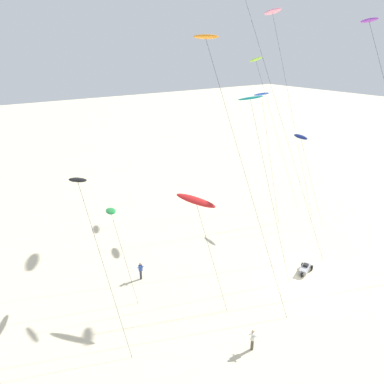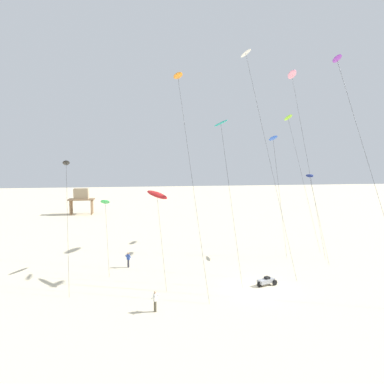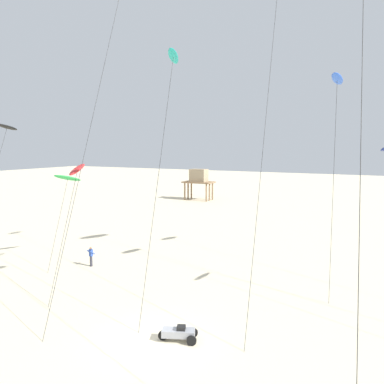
{
  "view_description": "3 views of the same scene",
  "coord_description": "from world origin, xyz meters",
  "px_view_note": "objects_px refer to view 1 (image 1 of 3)",
  "views": [
    {
      "loc": [
        -25.11,
        -18.27,
        19.96
      ],
      "look_at": [
        -4.39,
        11.02,
        6.02
      ],
      "focal_mm": 35.76,
      "sensor_mm": 36.0,
      "label": 1
    },
    {
      "loc": [
        -11.1,
        -30.58,
        11.84
      ],
      "look_at": [
        -4.48,
        9.77,
        8.18
      ],
      "focal_mm": 33.2,
      "sensor_mm": 36.0,
      "label": 2
    },
    {
      "loc": [
        11.13,
        -16.82,
        10.17
      ],
      "look_at": [
        -1.9,
        7.87,
        6.91
      ],
      "focal_mm": 37.9,
      "sensor_mm": 36.0,
      "label": 3
    }
  ],
  "objects_px": {
    "kite_red": "(196,201)",
    "kite_flyer_nearest": "(141,270)",
    "beach_buggy": "(305,268)",
    "kite_blue": "(262,96)",
    "kite_flyer_middle": "(253,339)",
    "kite_pink": "(273,13)",
    "kite_teal": "(251,102)",
    "kite_black": "(78,182)",
    "kite_navy": "(301,138)",
    "kite_green": "(111,211)",
    "kite_lime": "(256,62)",
    "kite_purple": "(371,26)",
    "kite_orange": "(207,40)"
  },
  "relations": [
    {
      "from": "kite_blue",
      "to": "kite_flyer_middle",
      "type": "bearing_deg",
      "value": -134.26
    },
    {
      "from": "kite_pink",
      "to": "kite_purple",
      "type": "xyz_separation_m",
      "value": [
        -1.19,
        -13.02,
        -1.83
      ]
    },
    {
      "from": "kite_red",
      "to": "kite_teal",
      "type": "bearing_deg",
      "value": 12.52
    },
    {
      "from": "kite_red",
      "to": "kite_flyer_nearest",
      "type": "distance_m",
      "value": 9.23
    },
    {
      "from": "kite_black",
      "to": "kite_flyer_middle",
      "type": "relative_size",
      "value": 7.15
    },
    {
      "from": "kite_purple",
      "to": "kite_black",
      "type": "distance_m",
      "value": 28.51
    },
    {
      "from": "kite_teal",
      "to": "kite_blue",
      "type": "bearing_deg",
      "value": 40.41
    },
    {
      "from": "kite_orange",
      "to": "kite_blue",
      "type": "bearing_deg",
      "value": 27.74
    },
    {
      "from": "kite_orange",
      "to": "kite_flyer_middle",
      "type": "height_order",
      "value": "kite_orange"
    },
    {
      "from": "kite_orange",
      "to": "kite_black",
      "type": "distance_m",
      "value": 14.14
    },
    {
      "from": "kite_black",
      "to": "kite_flyer_middle",
      "type": "bearing_deg",
      "value": -48.49
    },
    {
      "from": "kite_teal",
      "to": "kite_navy",
      "type": "bearing_deg",
      "value": 18.84
    },
    {
      "from": "kite_blue",
      "to": "kite_purple",
      "type": "distance_m",
      "value": 12.76
    },
    {
      "from": "kite_blue",
      "to": "kite_flyer_nearest",
      "type": "relative_size",
      "value": 9.03
    },
    {
      "from": "kite_red",
      "to": "kite_blue",
      "type": "distance_m",
      "value": 18.93
    },
    {
      "from": "kite_green",
      "to": "beach_buggy",
      "type": "bearing_deg",
      "value": -27.21
    },
    {
      "from": "kite_flyer_nearest",
      "to": "kite_pink",
      "type": "bearing_deg",
      "value": 17.9
    },
    {
      "from": "kite_navy",
      "to": "kite_flyer_middle",
      "type": "distance_m",
      "value": 25.47
    },
    {
      "from": "kite_green",
      "to": "kite_blue",
      "type": "bearing_deg",
      "value": 12.33
    },
    {
      "from": "kite_flyer_nearest",
      "to": "kite_purple",
      "type": "bearing_deg",
      "value": -15.8
    },
    {
      "from": "kite_blue",
      "to": "kite_black",
      "type": "bearing_deg",
      "value": -162.42
    },
    {
      "from": "kite_purple",
      "to": "kite_black",
      "type": "bearing_deg",
      "value": 174.0
    },
    {
      "from": "kite_teal",
      "to": "kite_black",
      "type": "bearing_deg",
      "value": -179.13
    },
    {
      "from": "kite_red",
      "to": "kite_flyer_middle",
      "type": "xyz_separation_m",
      "value": [
        -0.71,
        -7.73,
        -7.56
      ]
    },
    {
      "from": "kite_lime",
      "to": "kite_blue",
      "type": "xyz_separation_m",
      "value": [
        -4.72,
        -5.96,
        -3.28
      ]
    },
    {
      "from": "kite_blue",
      "to": "kite_flyer_nearest",
      "type": "bearing_deg",
      "value": -166.14
    },
    {
      "from": "kite_orange",
      "to": "kite_pink",
      "type": "xyz_separation_m",
      "value": [
        16.69,
        9.47,
        3.04
      ]
    },
    {
      "from": "kite_navy",
      "to": "kite_purple",
      "type": "distance_m",
      "value": 13.68
    },
    {
      "from": "kite_blue",
      "to": "beach_buggy",
      "type": "relative_size",
      "value": 7.14
    },
    {
      "from": "kite_green",
      "to": "beach_buggy",
      "type": "relative_size",
      "value": 3.73
    },
    {
      "from": "beach_buggy",
      "to": "kite_orange",
      "type": "bearing_deg",
      "value": 144.16
    },
    {
      "from": "kite_pink",
      "to": "kite_purple",
      "type": "height_order",
      "value": "kite_pink"
    },
    {
      "from": "kite_green",
      "to": "kite_flyer_middle",
      "type": "relative_size",
      "value": 4.72
    },
    {
      "from": "kite_purple",
      "to": "kite_navy",
      "type": "bearing_deg",
      "value": 81.18
    },
    {
      "from": "kite_green",
      "to": "kite_red",
      "type": "height_order",
      "value": "kite_red"
    },
    {
      "from": "kite_lime",
      "to": "kite_navy",
      "type": "height_order",
      "value": "kite_lime"
    },
    {
      "from": "kite_orange",
      "to": "kite_blue",
      "type": "height_order",
      "value": "kite_orange"
    },
    {
      "from": "kite_navy",
      "to": "beach_buggy",
      "type": "bearing_deg",
      "value": -134.24
    },
    {
      "from": "kite_flyer_nearest",
      "to": "beach_buggy",
      "type": "xyz_separation_m",
      "value": [
        13.02,
        -7.9,
        -0.46
      ]
    },
    {
      "from": "kite_black",
      "to": "kite_flyer_middle",
      "type": "xyz_separation_m",
      "value": [
        7.97,
        -9.0,
        -10.59
      ]
    },
    {
      "from": "kite_orange",
      "to": "kite_flyer_nearest",
      "type": "relative_size",
      "value": 12.38
    },
    {
      "from": "kite_green",
      "to": "kite_navy",
      "type": "xyz_separation_m",
      "value": [
        24.31,
        1.28,
        2.55
      ]
    },
    {
      "from": "kite_pink",
      "to": "kite_teal",
      "type": "bearing_deg",
      "value": -140.85
    },
    {
      "from": "kite_lime",
      "to": "kite_red",
      "type": "relative_size",
      "value": 2.06
    },
    {
      "from": "kite_red",
      "to": "beach_buggy",
      "type": "relative_size",
      "value": 4.27
    },
    {
      "from": "kite_teal",
      "to": "kite_purple",
      "type": "distance_m",
      "value": 13.0
    },
    {
      "from": "kite_green",
      "to": "kite_flyer_nearest",
      "type": "height_order",
      "value": "kite_green"
    },
    {
      "from": "kite_teal",
      "to": "beach_buggy",
      "type": "xyz_separation_m",
      "value": [
        3.26,
        -5.02,
        -14.94
      ]
    },
    {
      "from": "kite_blue",
      "to": "beach_buggy",
      "type": "bearing_deg",
      "value": -113.73
    },
    {
      "from": "kite_flyer_middle",
      "to": "kite_pink",
      "type": "bearing_deg",
      "value": 44.18
    }
  ]
}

